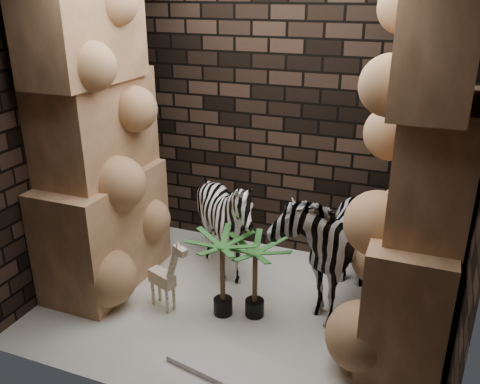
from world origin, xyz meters
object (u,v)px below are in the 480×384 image
at_px(giraffe_toy, 162,270).
at_px(palm_front, 255,280).
at_px(zebra_left, 226,228).
at_px(zebra_right, 330,229).
at_px(palm_back, 223,276).

xyz_separation_m(giraffe_toy, palm_front, (0.81, 0.19, -0.03)).
bearing_deg(palm_front, zebra_left, 132.94).
height_order(zebra_right, giraffe_toy, zebra_right).
distance_m(palm_front, palm_back, 0.28).
bearing_deg(palm_front, zebra_right, 45.09).
distance_m(giraffe_toy, palm_front, 0.84).
bearing_deg(palm_front, giraffe_toy, -166.66).
bearing_deg(zebra_right, zebra_left, -175.12).
bearing_deg(palm_back, zebra_left, 110.46).
xyz_separation_m(palm_front, palm_back, (-0.27, -0.08, 0.02)).
height_order(zebra_right, zebra_left, zebra_right).
relative_size(zebra_left, palm_front, 1.57).
bearing_deg(zebra_left, zebra_right, -1.05).
relative_size(giraffe_toy, palm_back, 1.01).
xyz_separation_m(zebra_left, giraffe_toy, (-0.31, -0.73, -0.13)).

